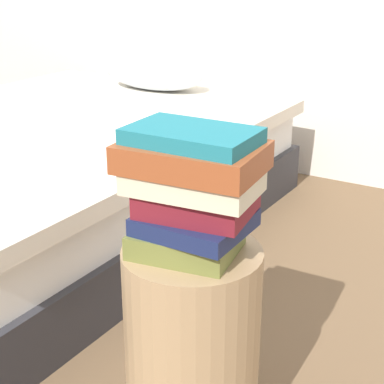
{
  "coord_description": "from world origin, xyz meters",
  "views": [
    {
      "loc": [
        0.63,
        -1.06,
        1.13
      ],
      "look_at": [
        0.0,
        0.0,
        0.65
      ],
      "focal_mm": 57.34,
      "sensor_mm": 36.0,
      "label": 1
    }
  ],
  "objects": [
    {
      "name": "book_teal",
      "position": [
        0.0,
        -0.0,
        0.77
      ],
      "size": [
        0.27,
        0.18,
        0.03
      ],
      "primitive_type": "cube",
      "rotation": [
        0.0,
        0.0,
        0.03
      ],
      "color": "#1E727F",
      "rests_on": "book_rust"
    },
    {
      "name": "book_rust",
      "position": [
        0.0,
        -0.0,
        0.73
      ],
      "size": [
        0.31,
        0.23,
        0.06
      ],
      "primitive_type": "cube",
      "rotation": [
        0.0,
        0.0,
        0.09
      ],
      "color": "#994723",
      "rests_on": "book_cream"
    },
    {
      "name": "bed",
      "position": [
        -1.19,
        0.79,
        0.23
      ],
      "size": [
        1.57,
        2.03,
        0.62
      ],
      "rotation": [
        0.0,
        0.0,
        -0.02
      ],
      "color": "#2D2D33",
      "rests_on": "ground_plane"
    },
    {
      "name": "book_maroon",
      "position": [
        0.01,
        0.01,
        0.63
      ],
      "size": [
        0.26,
        0.21,
        0.05
      ],
      "primitive_type": "cube",
      "rotation": [
        0.0,
        0.0,
        0.14
      ],
      "color": "maroon",
      "rests_on": "book_navy"
    },
    {
      "name": "book_olive",
      "position": [
        -0.01,
        -0.01,
        0.53
      ],
      "size": [
        0.25,
        0.22,
        0.05
      ],
      "primitive_type": "cube",
      "rotation": [
        0.0,
        0.0,
        0.16
      ],
      "color": "olive",
      "rests_on": "side_table"
    },
    {
      "name": "book_cream",
      "position": [
        0.01,
        -0.01,
        0.68
      ],
      "size": [
        0.29,
        0.2,
        0.05
      ],
      "primitive_type": "cube",
      "rotation": [
        0.0,
        0.0,
        0.1
      ],
      "color": "beige",
      "rests_on": "book_maroon"
    },
    {
      "name": "book_navy",
      "position": [
        0.01,
        0.0,
        0.58
      ],
      "size": [
        0.23,
        0.21,
        0.04
      ],
      "primitive_type": "cube",
      "rotation": [
        0.0,
        0.0,
        0.01
      ],
      "color": "#19234C",
      "rests_on": "book_olive"
    },
    {
      "name": "side_table",
      "position": [
        0.0,
        0.0,
        0.25
      ],
      "size": [
        0.32,
        0.32,
        0.51
      ],
      "primitive_type": "cylinder",
      "color": "tan",
      "rests_on": "ground_plane"
    }
  ]
}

